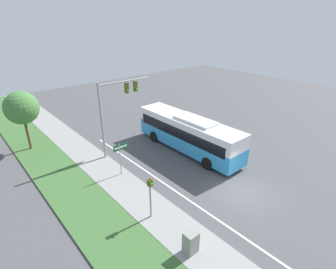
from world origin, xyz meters
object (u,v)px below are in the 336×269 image
Objects in this scene: bus at (188,132)px; signal_gantry at (115,104)px; street_sign at (121,153)px; utility_cabinet at (191,242)px; pedestrian_signal at (150,192)px.

bus is 1.68× the size of signal_gantry.
street_sign reaches higher than utility_cabinet.
utility_cabinet is at bearing -104.11° from signal_gantry.
signal_gantry reaches higher than street_sign.
bus is 9.89m from pedestrian_signal.
bus reaches higher than pedestrian_signal.
bus is 4.15× the size of street_sign.
signal_gantry is 4.78m from street_sign.
pedestrian_signal is (-3.09, -8.95, -2.88)m from signal_gantry.
pedestrian_signal is 3.77m from utility_cabinet.
bus is at bearing 31.62° from pedestrian_signal.
bus reaches higher than street_sign.
pedestrian_signal is at bearing 89.16° from utility_cabinet.
street_sign is 9.31m from utility_cabinet.
signal_gantry is 5.43× the size of utility_cabinet.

